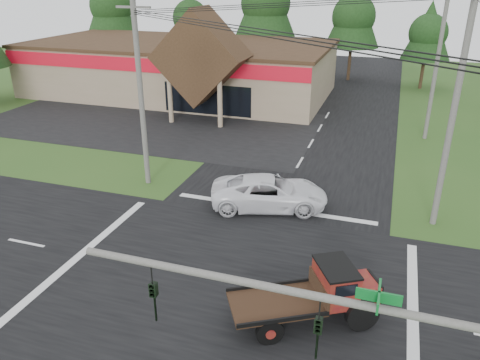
% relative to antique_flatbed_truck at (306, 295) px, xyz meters
% --- Properties ---
extents(ground, '(120.00, 120.00, 0.00)m').
position_rel_antique_flatbed_truck_xyz_m(ground, '(-3.28, 1.15, -1.11)').
color(ground, '#2A4E1C').
rests_on(ground, ground).
extents(road_ns, '(12.00, 120.00, 0.02)m').
position_rel_antique_flatbed_truck_xyz_m(road_ns, '(-3.28, 1.15, -1.10)').
color(road_ns, black).
rests_on(road_ns, ground).
extents(road_ew, '(120.00, 12.00, 0.02)m').
position_rel_antique_flatbed_truck_xyz_m(road_ew, '(-3.28, 1.15, -1.09)').
color(road_ew, black).
rests_on(road_ew, ground).
extents(parking_apron, '(28.00, 14.00, 0.02)m').
position_rel_antique_flatbed_truck_xyz_m(parking_apron, '(-17.28, 20.15, -1.09)').
color(parking_apron, black).
rests_on(parking_apron, ground).
extents(cvs_building, '(30.40, 18.20, 9.19)m').
position_rel_antique_flatbed_truck_xyz_m(cvs_building, '(-18.99, 30.71, 1.67)').
color(cvs_building, gray).
rests_on(cvs_building, ground).
extents(utility_pole_nw, '(2.00, 0.30, 10.50)m').
position_rel_antique_flatbed_truck_xyz_m(utility_pole_nw, '(-11.28, 9.15, 4.28)').
color(utility_pole_nw, '#595651').
rests_on(utility_pole_nw, ground).
extents(utility_pole_ne, '(2.00, 0.30, 11.50)m').
position_rel_antique_flatbed_truck_xyz_m(utility_pole_ne, '(4.72, 9.15, 4.78)').
color(utility_pole_ne, '#595651').
rests_on(utility_pole_ne, ground).
extents(utility_pole_n, '(2.00, 0.30, 11.20)m').
position_rel_antique_flatbed_truck_xyz_m(utility_pole_n, '(4.72, 23.15, 4.63)').
color(utility_pole_n, '#595651').
rests_on(utility_pole_n, ground).
extents(tree_row_a, '(6.72, 6.72, 12.12)m').
position_rel_antique_flatbed_truck_xyz_m(tree_row_a, '(-33.28, 41.15, 6.94)').
color(tree_row_a, '#332316').
rests_on(tree_row_a, ground).
extents(tree_row_b, '(5.60, 5.60, 10.10)m').
position_rel_antique_flatbed_truck_xyz_m(tree_row_b, '(-23.28, 43.15, 5.60)').
color(tree_row_b, '#332316').
rests_on(tree_row_b, ground).
extents(tree_row_c, '(7.28, 7.28, 13.13)m').
position_rel_antique_flatbed_truck_xyz_m(tree_row_c, '(-13.28, 42.15, 7.61)').
color(tree_row_c, '#332316').
rests_on(tree_row_c, ground).
extents(tree_row_d, '(6.16, 6.16, 11.11)m').
position_rel_antique_flatbed_truck_xyz_m(tree_row_d, '(-3.28, 43.15, 6.27)').
color(tree_row_d, '#332316').
rests_on(tree_row_d, ground).
extents(tree_row_e, '(5.04, 5.04, 9.09)m').
position_rel_antique_flatbed_truck_xyz_m(tree_row_e, '(4.72, 41.15, 4.93)').
color(tree_row_e, '#332316').
rests_on(tree_row_e, ground).
extents(antique_flatbed_truck, '(5.59, 4.40, 2.21)m').
position_rel_antique_flatbed_truck_xyz_m(antique_flatbed_truck, '(0.00, 0.00, 0.00)').
color(antique_flatbed_truck, '#600D18').
rests_on(antique_flatbed_truck, ground).
extents(white_pickup, '(6.67, 4.41, 1.70)m').
position_rel_antique_flatbed_truck_xyz_m(white_pickup, '(-3.56, 8.32, -0.26)').
color(white_pickup, white).
rests_on(white_pickup, ground).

